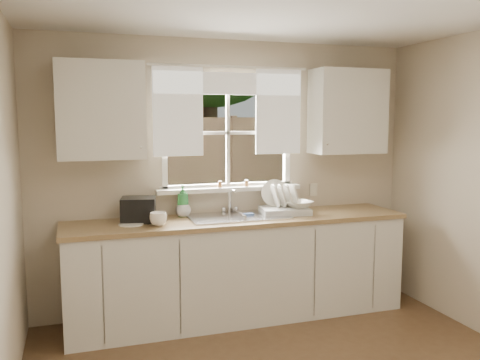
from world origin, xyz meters
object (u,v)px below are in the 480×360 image
object	(u,v)px
soap_bottle_a	(183,201)
cup	(158,219)
dish_rack	(284,206)
black_appliance	(139,210)

from	to	relation	value
soap_bottle_a	cup	size ratio (longest dim) A/B	2.04
dish_rack	soap_bottle_a	size ratio (longest dim) A/B	1.68
dish_rack	cup	bearing A→B (deg)	-171.84
dish_rack	black_appliance	distance (m)	1.33
dish_rack	black_appliance	xyz separation A→B (m)	(-1.32, 0.04, 0.03)
soap_bottle_a	black_appliance	bearing A→B (deg)	-171.79
cup	black_appliance	size ratio (longest dim) A/B	0.49
soap_bottle_a	cup	xyz separation A→B (m)	(-0.27, -0.32, -0.09)
dish_rack	black_appliance	world-z (taller)	dish_rack
dish_rack	soap_bottle_a	xyz separation A→B (m)	(-0.92, 0.15, 0.07)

